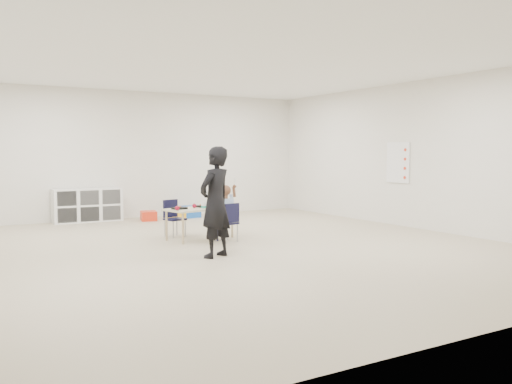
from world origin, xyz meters
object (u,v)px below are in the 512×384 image
table (200,223)px  chair_near (227,222)px  adult (215,202)px  child (227,211)px  cubby_shelf (88,205)px

table → chair_near: (0.26, -0.46, 0.05)m
table → chair_near: chair_near is taller
chair_near → adult: 1.39m
table → chair_near: 0.53m
child → cubby_shelf: bearing=96.5°
chair_near → adult: bearing=-137.2°
adult → cubby_shelf: bearing=-108.6°
adult → child: bearing=-149.7°
table → adult: adult is taller
table → child: child is taller
child → table: bearing=106.5°
chair_near → child: child is taller
child → cubby_shelf: 3.98m
table → chair_near: size_ratio=1.98×
chair_near → adult: size_ratio=0.41×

